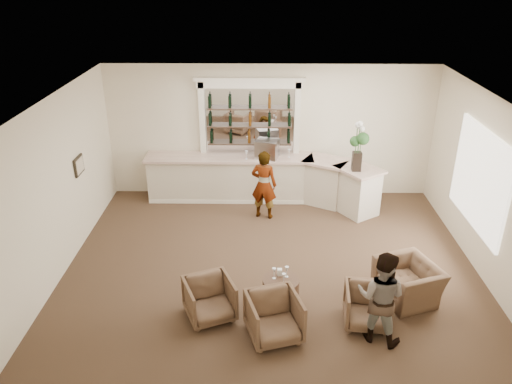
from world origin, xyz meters
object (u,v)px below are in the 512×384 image
(bar_counter, at_px, (263,180))
(guest, at_px, (381,297))
(armchair_far, at_px, (408,281))
(flower_vase, at_px, (358,143))
(armchair_left, at_px, (210,299))
(espresso_machine, at_px, (267,149))
(armchair_right, at_px, (367,306))
(sommelier, at_px, (264,185))
(armchair_center, at_px, (274,317))
(cocktail_table, at_px, (281,291))

(bar_counter, distance_m, guest, 5.31)
(bar_counter, bearing_deg, armchair_far, -56.77)
(guest, bearing_deg, flower_vase, -68.32)
(armchair_left, xyz_separation_m, espresso_machine, (0.97, 4.53, 1.01))
(armchair_left, bearing_deg, guest, -32.97)
(armchair_far, bearing_deg, guest, -56.15)
(armchair_left, bearing_deg, armchair_far, -13.43)
(guest, xyz_separation_m, espresso_machine, (-1.73, 5.00, 0.58))
(armchair_right, relative_size, armchair_far, 0.72)
(sommelier, distance_m, armchair_left, 3.79)
(flower_vase, bearing_deg, guest, -93.93)
(armchair_right, bearing_deg, armchair_center, -162.47)
(bar_counter, distance_m, sommelier, 0.89)
(bar_counter, xyz_separation_m, guest, (1.82, -4.98, 0.21))
(armchair_left, relative_size, armchair_far, 0.75)
(armchair_far, bearing_deg, sommelier, -160.96)
(bar_counter, distance_m, armchair_left, 4.60)
(armchair_left, relative_size, flower_vase, 0.67)
(bar_counter, height_order, flower_vase, flower_vase)
(espresso_machine, bearing_deg, guest, -56.36)
(armchair_center, xyz_separation_m, espresso_machine, (-0.10, 5.00, 0.99))
(sommelier, distance_m, espresso_machine, 1.03)
(armchair_center, distance_m, espresso_machine, 5.09)
(sommelier, bearing_deg, cocktail_table, 110.54)
(armchair_center, distance_m, armchair_right, 1.57)
(cocktail_table, relative_size, armchair_left, 0.81)
(sommelier, relative_size, armchair_far, 1.57)
(guest, distance_m, armchair_far, 1.37)
(cocktail_table, height_order, armchair_far, armchair_far)
(guest, distance_m, espresso_machine, 5.32)
(espresso_machine, distance_m, flower_vase, 2.20)
(cocktail_table, distance_m, armchair_center, 0.86)
(armchair_center, distance_m, armchair_far, 2.61)
(espresso_machine, xyz_separation_m, flower_vase, (2.03, -0.75, 0.43))
(bar_counter, relative_size, armchair_center, 6.94)
(bar_counter, bearing_deg, armchair_center, -87.91)
(cocktail_table, relative_size, flower_vase, 0.55)
(sommelier, bearing_deg, flower_vase, -161.32)
(guest, relative_size, armchair_center, 1.90)
(armchair_left, xyz_separation_m, flower_vase, (3.00, 3.78, 1.44))
(cocktail_table, height_order, armchair_left, armchair_left)
(cocktail_table, relative_size, espresso_machine, 1.23)
(cocktail_table, distance_m, armchair_right, 1.50)
(cocktail_table, distance_m, flower_vase, 4.14)
(guest, bearing_deg, armchair_left, 15.69)
(armchair_right, xyz_separation_m, armchair_far, (0.85, 0.72, -0.00))
(guest, xyz_separation_m, armchair_left, (-2.70, 0.47, -0.43))
(guest, bearing_deg, bar_counter, -44.33)
(cocktail_table, xyz_separation_m, flower_vase, (1.80, 3.40, 1.55))
(guest, relative_size, armchair_right, 2.09)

